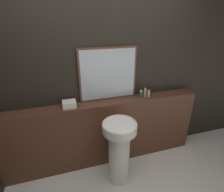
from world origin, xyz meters
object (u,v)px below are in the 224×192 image
at_px(mirror, 108,74).
at_px(shampoo_bottle, 141,94).
at_px(pedestal_sink, 119,148).
at_px(towel_stack, 69,104).
at_px(conditioner_bottle, 145,93).
at_px(lotion_bottle, 149,93).

height_order(mirror, shampoo_bottle, mirror).
xyz_separation_m(pedestal_sink, towel_stack, (-0.54, 0.41, 0.51)).
height_order(mirror, towel_stack, mirror).
distance_m(mirror, shampoo_bottle, 0.56).
distance_m(mirror, towel_stack, 0.64).
xyz_separation_m(conditioner_bottle, lotion_bottle, (0.06, 0.00, -0.01)).
bearing_deg(mirror, pedestal_sink, -90.93).
relative_size(pedestal_sink, conditioner_bottle, 6.60).
distance_m(mirror, lotion_bottle, 0.66).
relative_size(pedestal_sink, lotion_bottle, 7.22).
height_order(towel_stack, shampoo_bottle, shampoo_bottle).
bearing_deg(mirror, shampoo_bottle, -11.04).
relative_size(towel_stack, lotion_bottle, 1.35).
xyz_separation_m(pedestal_sink, conditioner_bottle, (0.53, 0.41, 0.53)).
height_order(mirror, lotion_bottle, mirror).
height_order(shampoo_bottle, conditioner_bottle, conditioner_bottle).
bearing_deg(mirror, towel_stack, -170.72).
height_order(conditioner_bottle, lotion_bottle, conditioner_bottle).
bearing_deg(lotion_bottle, pedestal_sink, -144.78).
height_order(pedestal_sink, lotion_bottle, lotion_bottle).
xyz_separation_m(towel_stack, lotion_bottle, (1.12, 0.00, 0.02)).
bearing_deg(mirror, lotion_bottle, -8.74).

